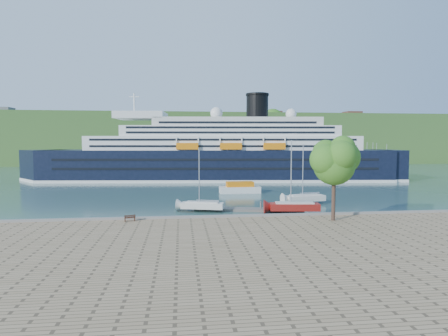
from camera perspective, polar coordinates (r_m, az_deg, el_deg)
ground at (r=48.72m, az=3.99°, el=-8.52°), size 400.00×400.00×0.00m
far_hillside at (r=191.95m, az=-3.98°, el=4.42°), size 400.00×50.00×24.00m
quay_coping at (r=48.29m, az=4.04°, el=-7.24°), size 220.00×0.50×0.30m
cruise_ship at (r=102.64m, az=-1.15°, el=4.74°), size 106.77×25.69×23.75m
park_bench at (r=46.86m, az=-14.17°, el=-7.34°), size 1.46×0.92×0.87m
promenade_tree at (r=47.17m, az=16.41°, el=-1.02°), size 6.71×6.71×11.12m
floating_pontoon at (r=57.79m, az=3.78°, el=-6.34°), size 16.71×5.68×0.37m
sailboat_white_near at (r=56.37m, az=-3.31°, el=-2.10°), size 7.34×3.74×9.13m
sailboat_red at (r=55.51m, az=10.75°, el=-1.66°), size 8.19×3.25×10.29m
sailboat_white_far at (r=64.82m, az=12.33°, el=-1.13°), size 7.75×3.26×9.71m
tender_launch at (r=77.53m, az=2.44°, el=-2.96°), size 8.51×3.07×2.33m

